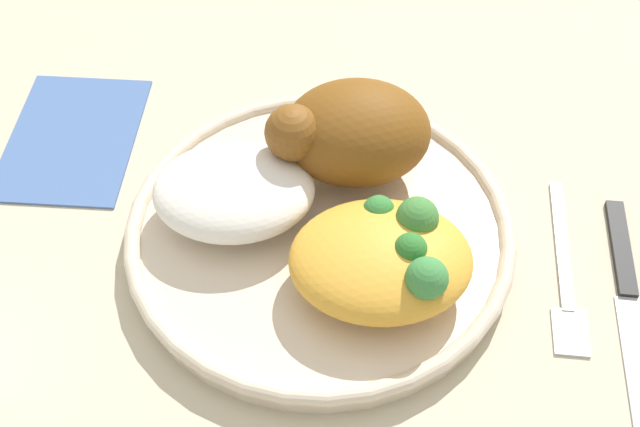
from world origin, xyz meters
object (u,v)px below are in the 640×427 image
(knife, at_px, (629,294))
(napkin, at_px, (73,137))
(mac_cheese_with_broccoli, at_px, (385,256))
(plate, at_px, (320,233))
(roasted_chicken, at_px, (351,132))
(fork, at_px, (565,273))
(rice_pile, at_px, (234,191))

(knife, bearing_deg, napkin, -22.38)
(mac_cheese_with_broccoli, distance_m, napkin, 0.27)
(mac_cheese_with_broccoli, relative_size, knife, 0.59)
(plate, bearing_deg, roasted_chicken, -114.06)
(plate, distance_m, napkin, 0.21)
(plate, height_order, knife, plate)
(knife, bearing_deg, fork, -26.12)
(napkin, bearing_deg, rice_pile, 144.25)
(roasted_chicken, relative_size, napkin, 0.83)
(mac_cheese_with_broccoli, height_order, knife, mac_cheese_with_broccoli)
(plate, bearing_deg, fork, 168.60)
(mac_cheese_with_broccoli, bearing_deg, napkin, -34.11)
(mac_cheese_with_broccoli, height_order, fork, mac_cheese_with_broccoli)
(plate, height_order, rice_pile, rice_pile)
(roasted_chicken, height_order, mac_cheese_with_broccoli, roasted_chicken)
(plate, relative_size, napkin, 1.93)
(roasted_chicken, height_order, knife, roasted_chicken)
(napkin, bearing_deg, knife, 157.62)
(rice_pile, distance_m, napkin, 0.16)
(rice_pile, bearing_deg, napkin, -35.75)
(napkin, bearing_deg, mac_cheese_with_broccoli, 145.89)
(fork, relative_size, napkin, 1.06)
(rice_pile, relative_size, knife, 0.56)
(roasted_chicken, height_order, rice_pile, roasted_chicken)
(mac_cheese_with_broccoli, bearing_deg, knife, 177.64)
(roasted_chicken, bearing_deg, plate, 65.94)
(plate, bearing_deg, knife, 165.63)
(plate, distance_m, rice_pile, 0.06)
(roasted_chicken, bearing_deg, napkin, -15.24)
(mac_cheese_with_broccoli, bearing_deg, rice_pile, -31.78)
(rice_pile, relative_size, fork, 0.74)
(fork, bearing_deg, knife, 153.88)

